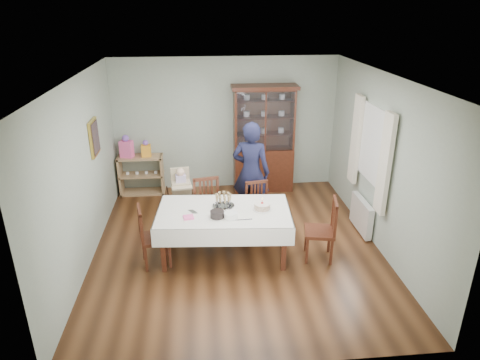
{
  "coord_description": "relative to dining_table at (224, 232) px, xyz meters",
  "views": [
    {
      "loc": [
        -0.52,
        -5.97,
        3.64
      ],
      "look_at": [
        0.07,
        0.2,
        1.07
      ],
      "focal_mm": 32.0,
      "sensor_mm": 36.0,
      "label": 1
    }
  ],
  "objects": [
    {
      "name": "radiator",
      "position": [
        2.38,
        0.52,
        -0.08
      ],
      "size": [
        0.1,
        0.8,
        0.55
      ],
      "primitive_type": "cube",
      "color": "white",
      "rests_on": "floor"
    },
    {
      "name": "floor",
      "position": [
        0.22,
        0.22,
        -0.38
      ],
      "size": [
        5.0,
        5.0,
        0.0
      ],
      "primitive_type": "plane",
      "color": "#593319",
      "rests_on": "ground"
    },
    {
      "name": "room_shell",
      "position": [
        0.22,
        0.75,
        1.32
      ],
      "size": [
        5.0,
        5.0,
        5.0
      ],
      "color": "#9EAA99",
      "rests_on": "floor"
    },
    {
      "name": "chair_far_right",
      "position": [
        0.62,
        0.57,
        -0.11
      ],
      "size": [
        0.47,
        0.47,
        0.91
      ],
      "rotation": [
        0.0,
        0.0,
        0.16
      ],
      "color": "#4A1F12",
      "rests_on": "floor"
    },
    {
      "name": "curtain_left",
      "position": [
        2.38,
        -0.1,
        1.07
      ],
      "size": [
        0.07,
        0.3,
        1.55
      ],
      "primitive_type": "cube",
      "color": "silver",
      "rests_on": "room_shell"
    },
    {
      "name": "curtain_right",
      "position": [
        2.38,
        1.14,
        1.07
      ],
      "size": [
        0.07,
        0.3,
        1.55
      ],
      "primitive_type": "cube",
      "color": "silver",
      "rests_on": "room_shell"
    },
    {
      "name": "picture_frame",
      "position": [
        -2.0,
        1.02,
        1.27
      ],
      "size": [
        0.04,
        0.48,
        0.58
      ],
      "primitive_type": "cube",
      "color": "gold",
      "rests_on": "room_shell"
    },
    {
      "name": "china_cabinet",
      "position": [
        0.97,
        2.47,
        0.74
      ],
      "size": [
        1.3,
        0.48,
        2.18
      ],
      "color": "#4A1F12",
      "rests_on": "floor"
    },
    {
      "name": "plate_stack_white",
      "position": [
        0.09,
        -0.25,
        0.42
      ],
      "size": [
        0.25,
        0.25,
        0.08
      ],
      "primitive_type": "cylinder",
      "rotation": [
        0.0,
        0.0,
        0.32
      ],
      "color": "white",
      "rests_on": "dining_table"
    },
    {
      "name": "plate_stack_dark",
      "position": [
        -0.11,
        -0.21,
        0.42
      ],
      "size": [
        0.23,
        0.23,
        0.1
      ],
      "primitive_type": "cylinder",
      "rotation": [
        0.0,
        0.0,
        0.15
      ],
      "color": "black",
      "rests_on": "dining_table"
    },
    {
      "name": "dining_table",
      "position": [
        0.0,
        0.0,
        0.0
      ],
      "size": [
        2.08,
        1.29,
        0.76
      ],
      "rotation": [
        0.0,
        0.0,
        -0.07
      ],
      "color": "#4A1F12",
      "rests_on": "floor"
    },
    {
      "name": "birthday_cake",
      "position": [
        0.58,
        -0.03,
        0.43
      ],
      "size": [
        0.28,
        0.28,
        0.19
      ],
      "color": "white",
      "rests_on": "dining_table"
    },
    {
      "name": "woman",
      "position": [
        0.55,
        1.15,
        0.52
      ],
      "size": [
        0.77,
        0.62,
        1.82
      ],
      "primitive_type": "imported",
      "rotation": [
        0.0,
        0.0,
        2.81
      ],
      "color": "black",
      "rests_on": "floor"
    },
    {
      "name": "sideboard",
      "position": [
        -1.53,
        2.5,
        0.02
      ],
      "size": [
        0.9,
        0.38,
        0.8
      ],
      "color": "tan",
      "rests_on": "floor"
    },
    {
      "name": "chair_end_right",
      "position": [
        1.45,
        -0.24,
        -0.09
      ],
      "size": [
        0.52,
        0.52,
        0.98
      ],
      "rotation": [
        0.0,
        0.0,
        -1.77
      ],
      "color": "#4A1F12",
      "rests_on": "floor"
    },
    {
      "name": "chair_far_left",
      "position": [
        -0.21,
        0.54,
        -0.09
      ],
      "size": [
        0.53,
        0.53,
        1.0
      ],
      "rotation": [
        0.0,
        0.0,
        0.18
      ],
      "color": "#4A1F12",
      "rests_on": "floor"
    },
    {
      "name": "window",
      "position": [
        2.44,
        0.52,
        1.17
      ],
      "size": [
        0.04,
        1.02,
        1.22
      ],
      "primitive_type": "cube",
      "color": "white",
      "rests_on": "room_shell"
    },
    {
      "name": "champagne_tray",
      "position": [
        0.0,
        0.13,
        0.44
      ],
      "size": [
        0.34,
        0.34,
        0.21
      ],
      "color": "silver",
      "rests_on": "dining_table"
    },
    {
      "name": "gift_bag_pink",
      "position": [
        -1.77,
        2.48,
        0.62
      ],
      "size": [
        0.28,
        0.22,
        0.46
      ],
      "color": "pink",
      "rests_on": "sideboard"
    },
    {
      "name": "napkin_stack",
      "position": [
        -0.52,
        -0.19,
        0.39
      ],
      "size": [
        0.17,
        0.17,
        0.02
      ],
      "primitive_type": "cube",
      "rotation": [
        0.0,
        0.0,
        0.18
      ],
      "color": "pink",
      "rests_on": "dining_table"
    },
    {
      "name": "gift_bag_orange",
      "position": [
        -1.4,
        2.48,
        0.57
      ],
      "size": [
        0.19,
        0.14,
        0.34
      ],
      "color": "#FDA427",
      "rests_on": "sideboard"
    },
    {
      "name": "cutlery",
      "position": [
        -0.5,
        -0.01,
        0.38
      ],
      "size": [
        0.16,
        0.18,
        0.01
      ],
      "primitive_type": null,
      "rotation": [
        0.0,
        0.0,
        0.57
      ],
      "color": "silver",
      "rests_on": "dining_table"
    },
    {
      "name": "high_chair",
      "position": [
        -0.68,
        1.22,
        0.0
      ],
      "size": [
        0.5,
        0.5,
        0.99
      ],
      "rotation": [
        0.0,
        0.0,
        0.13
      ],
      "color": "black",
      "rests_on": "floor"
    },
    {
      "name": "cake_knife",
      "position": [
        0.27,
        -0.33,
        0.38
      ],
      "size": [
        0.25,
        0.03,
        0.01
      ],
      "primitive_type": "cube",
      "rotation": [
        0.0,
        0.0,
        0.03
      ],
      "color": "silver",
      "rests_on": "dining_table"
    },
    {
      "name": "chair_end_left",
      "position": [
        -1.04,
        -0.16,
        -0.1
      ],
      "size": [
        0.5,
        0.5,
        0.94
      ],
      "rotation": [
        0.0,
        0.0,
        1.78
      ],
      "color": "#4A1F12",
      "rests_on": "floor"
    }
  ]
}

